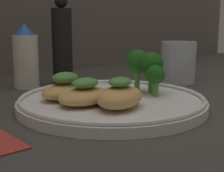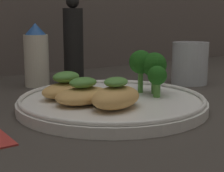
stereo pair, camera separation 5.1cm
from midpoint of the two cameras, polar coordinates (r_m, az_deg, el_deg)
The scene contains 9 objects.
ground_plane at distance 51.80cm, azimuth 2.82°, elevation -4.27°, with size 180.00×180.00×1.00cm, color #3D3833.
plate at distance 51.43cm, azimuth 2.84°, elevation -2.66°, with size 28.18×28.18×2.00cm.
grilled_meat_front at distance 45.84cm, azimuth 3.84°, elevation -1.70°, with size 9.99×8.50×4.21cm.
grilled_meat_middle at distance 48.19cm, azimuth -1.81°, elevation -1.34°, with size 9.44×7.26×3.79cm.
grilled_meat_back at distance 52.18cm, azimuth -4.84°, elevation -0.27°, with size 9.92×7.73×4.04cm.
broccoli_bunch at distance 54.79cm, azimuth 8.91°, elevation 3.21°, with size 5.06×7.38×6.93cm.
sauce_bottle at distance 68.98cm, azimuth -10.41°, elevation 4.86°, with size 4.80×4.80×12.46cm.
pepper_grinder at distance 72.68cm, azimuth -4.44°, elevation 7.18°, with size 4.18×4.18×18.12cm.
drinking_glass at distance 73.07cm, azimuth 14.78°, elevation 3.70°, with size 7.35×7.35×8.61cm.
Camera 2 is at (-28.86, -40.89, 13.11)cm, focal length 55.00 mm.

